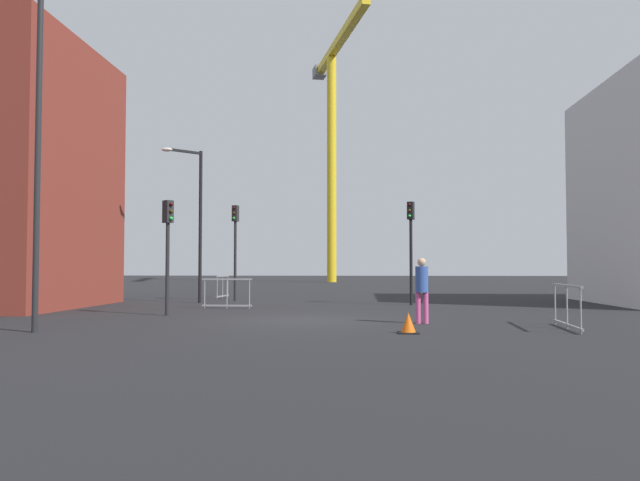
{
  "coord_description": "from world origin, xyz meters",
  "views": [
    {
      "loc": [
        1.57,
        -17.65,
        1.53
      ],
      "look_at": [
        0.0,
        7.2,
        2.55
      ],
      "focal_mm": 34.96,
      "sensor_mm": 36.0,
      "label": 1
    }
  ],
  "objects_px": {
    "streetlamp_short": "(195,211)",
    "pedestrian_walking": "(422,285)",
    "traffic_light_median": "(168,237)",
    "traffic_cone_striped": "(408,324)",
    "streetlamp_tall": "(32,121)",
    "traffic_light_near": "(235,237)",
    "traffic_light_island": "(411,236)",
    "construction_crane": "(333,122)"
  },
  "relations": [
    {
      "from": "traffic_light_island",
      "to": "traffic_light_near",
      "type": "distance_m",
      "value": 7.79
    },
    {
      "from": "construction_crane",
      "to": "pedestrian_walking",
      "type": "bearing_deg",
      "value": -84.34
    },
    {
      "from": "traffic_light_near",
      "to": "traffic_cone_striped",
      "type": "relative_size",
      "value": 8.83
    },
    {
      "from": "construction_crane",
      "to": "traffic_light_near",
      "type": "height_order",
      "value": "construction_crane"
    },
    {
      "from": "streetlamp_short",
      "to": "construction_crane",
      "type": "bearing_deg",
      "value": 82.67
    },
    {
      "from": "streetlamp_tall",
      "to": "traffic_light_near",
      "type": "relative_size",
      "value": 1.99
    },
    {
      "from": "traffic_light_near",
      "to": "pedestrian_walking",
      "type": "height_order",
      "value": "traffic_light_near"
    },
    {
      "from": "traffic_light_median",
      "to": "pedestrian_walking",
      "type": "bearing_deg",
      "value": -16.42
    },
    {
      "from": "streetlamp_short",
      "to": "traffic_light_median",
      "type": "bearing_deg",
      "value": -82.43
    },
    {
      "from": "pedestrian_walking",
      "to": "traffic_cone_striped",
      "type": "distance_m",
      "value": 2.64
    },
    {
      "from": "streetlamp_tall",
      "to": "traffic_light_island",
      "type": "distance_m",
      "value": 14.69
    },
    {
      "from": "streetlamp_short",
      "to": "traffic_light_median",
      "type": "xyz_separation_m",
      "value": [
        0.85,
        -6.36,
        -1.38
      ]
    },
    {
      "from": "traffic_light_median",
      "to": "traffic_cone_striped",
      "type": "bearing_deg",
      "value": -33.63
    },
    {
      "from": "streetlamp_tall",
      "to": "traffic_cone_striped",
      "type": "height_order",
      "value": "streetlamp_tall"
    },
    {
      "from": "streetlamp_tall",
      "to": "streetlamp_short",
      "type": "relative_size",
      "value": 1.32
    },
    {
      "from": "traffic_light_median",
      "to": "traffic_cone_striped",
      "type": "relative_size",
      "value": 7.54
    },
    {
      "from": "construction_crane",
      "to": "traffic_light_island",
      "type": "distance_m",
      "value": 36.59
    },
    {
      "from": "streetlamp_short",
      "to": "traffic_light_island",
      "type": "bearing_deg",
      "value": -4.34
    },
    {
      "from": "streetlamp_tall",
      "to": "traffic_cone_striped",
      "type": "xyz_separation_m",
      "value": [
        8.65,
        0.54,
        -4.65
      ]
    },
    {
      "from": "traffic_cone_striped",
      "to": "traffic_light_near",
      "type": "bearing_deg",
      "value": 117.37
    },
    {
      "from": "traffic_light_near",
      "to": "traffic_cone_striped",
      "type": "xyz_separation_m",
      "value": [
        6.54,
        -12.62,
        -2.58
      ]
    },
    {
      "from": "traffic_light_island",
      "to": "traffic_cone_striped",
      "type": "relative_size",
      "value": 8.58
    },
    {
      "from": "streetlamp_short",
      "to": "pedestrian_walking",
      "type": "relative_size",
      "value": 3.64
    },
    {
      "from": "streetlamp_tall",
      "to": "construction_crane",
      "type": "bearing_deg",
      "value": 83.61
    },
    {
      "from": "streetlamp_short",
      "to": "traffic_light_island",
      "type": "xyz_separation_m",
      "value": [
        8.83,
        -0.67,
        -1.08
      ]
    },
    {
      "from": "pedestrian_walking",
      "to": "traffic_cone_striped",
      "type": "height_order",
      "value": "pedestrian_walking"
    },
    {
      "from": "streetlamp_short",
      "to": "traffic_light_median",
      "type": "distance_m",
      "value": 6.57
    },
    {
      "from": "streetlamp_short",
      "to": "traffic_light_median",
      "type": "height_order",
      "value": "streetlamp_short"
    },
    {
      "from": "pedestrian_walking",
      "to": "construction_crane",
      "type": "bearing_deg",
      "value": 95.66
    },
    {
      "from": "streetlamp_tall",
      "to": "traffic_light_median",
      "type": "bearing_deg",
      "value": 73.14
    },
    {
      "from": "streetlamp_short",
      "to": "traffic_light_median",
      "type": "relative_size",
      "value": 1.78
    },
    {
      "from": "streetlamp_short",
      "to": "pedestrian_walking",
      "type": "xyz_separation_m",
      "value": [
        8.46,
        -8.61,
        -2.79
      ]
    },
    {
      "from": "streetlamp_short",
      "to": "traffic_cone_striped",
      "type": "height_order",
      "value": "streetlamp_short"
    },
    {
      "from": "traffic_light_median",
      "to": "traffic_cone_striped",
      "type": "height_order",
      "value": "traffic_light_median"
    },
    {
      "from": "construction_crane",
      "to": "traffic_light_island",
      "type": "relative_size",
      "value": 5.56
    },
    {
      "from": "streetlamp_short",
      "to": "traffic_light_near",
      "type": "distance_m",
      "value": 2.31
    },
    {
      "from": "streetlamp_tall",
      "to": "traffic_light_island",
      "type": "height_order",
      "value": "streetlamp_tall"
    },
    {
      "from": "construction_crane",
      "to": "streetlamp_short",
      "type": "distance_m",
      "value": 35.57
    },
    {
      "from": "streetlamp_tall",
      "to": "traffic_light_median",
      "type": "xyz_separation_m",
      "value": [
        1.59,
        5.24,
        -2.45
      ]
    },
    {
      "from": "streetlamp_short",
      "to": "traffic_light_island",
      "type": "height_order",
      "value": "streetlamp_short"
    },
    {
      "from": "construction_crane",
      "to": "streetlamp_short",
      "type": "bearing_deg",
      "value": -97.33
    },
    {
      "from": "streetlamp_tall",
      "to": "pedestrian_walking",
      "type": "relative_size",
      "value": 4.78
    }
  ]
}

